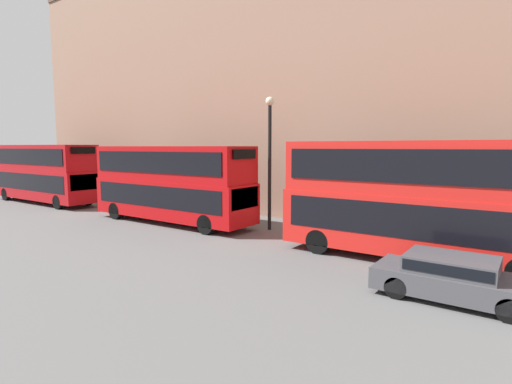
% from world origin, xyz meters
% --- Properties ---
extents(bus_leading, '(2.59, 10.18, 4.56)m').
position_xyz_m(bus_leading, '(1.60, 5.46, 2.51)').
color(bus_leading, red).
rests_on(bus_leading, ground).
extents(bus_second_in_queue, '(2.59, 10.54, 4.37)m').
position_xyz_m(bus_second_in_queue, '(1.60, 18.79, 2.41)').
color(bus_second_in_queue, '#B20C0F').
rests_on(bus_second_in_queue, ground).
extents(bus_third_in_queue, '(2.59, 11.23, 4.48)m').
position_xyz_m(bus_third_in_queue, '(1.60, 33.03, 2.47)').
color(bus_third_in_queue, '#A80F14').
rests_on(bus_third_in_queue, ground).
extents(car_dark_sedan, '(1.86, 4.33, 1.27)m').
position_xyz_m(car_dark_sedan, '(-1.80, 3.58, 0.68)').
color(car_dark_sedan, '#47474C').
rests_on(car_dark_sedan, ground).
extents(street_lamp, '(0.44, 0.44, 6.87)m').
position_xyz_m(street_lamp, '(3.30, 13.21, 4.21)').
color(street_lamp, black).
rests_on(street_lamp, ground).
extents(pedestrian, '(0.36, 0.36, 1.61)m').
position_xyz_m(pedestrian, '(3.60, 34.67, 0.74)').
color(pedestrian, maroon).
rests_on(pedestrian, ground).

